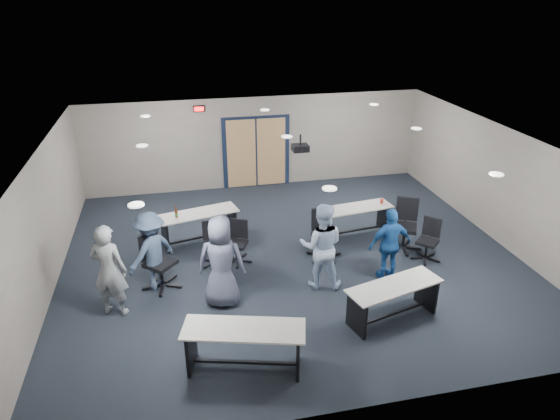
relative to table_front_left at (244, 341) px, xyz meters
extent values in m
plane|color=black|center=(1.57, 3.30, -0.53)|extent=(10.00, 10.00, 0.00)
cube|color=gray|center=(1.57, 7.80, 0.82)|extent=(10.00, 0.04, 2.70)
cube|color=gray|center=(1.57, -1.20, 0.82)|extent=(10.00, 0.04, 2.70)
cube|color=gray|center=(-3.43, 3.30, 0.82)|extent=(0.04, 9.00, 2.70)
cube|color=gray|center=(6.57, 3.30, 0.82)|extent=(0.04, 9.00, 2.70)
cube|color=silver|center=(1.57, 3.30, 2.17)|extent=(10.00, 9.00, 0.04)
cube|color=black|center=(1.57, 7.77, 0.52)|extent=(2.00, 0.06, 2.20)
cube|color=#A27E4A|center=(1.12, 7.75, 0.52)|extent=(0.85, 0.04, 2.05)
cube|color=#A27E4A|center=(2.02, 7.75, 0.52)|extent=(0.85, 0.04, 2.05)
cube|color=black|center=(-0.03, 7.75, 1.92)|extent=(0.32, 0.05, 0.18)
cube|color=#FF0C0C|center=(-0.03, 7.72, 1.92)|extent=(0.26, 0.02, 0.12)
cylinder|color=black|center=(1.87, 3.80, 2.05)|extent=(0.04, 0.04, 0.24)
cube|color=black|center=(1.87, 3.80, 1.87)|extent=(0.35, 0.30, 0.14)
cylinder|color=black|center=(1.87, 3.65, 1.87)|extent=(0.08, 0.03, 0.08)
cube|color=beige|center=(0.00, 0.00, 0.23)|extent=(2.02, 1.12, 0.03)
cube|color=black|center=(-0.82, 0.23, -0.16)|extent=(0.21, 0.58, 0.75)
cube|color=black|center=(0.82, -0.23, -0.16)|extent=(0.21, 0.58, 0.75)
cube|color=black|center=(0.00, 0.00, -0.42)|extent=(1.66, 0.50, 0.04)
cube|color=beige|center=(2.84, 0.69, 0.19)|extent=(1.90, 1.05, 0.03)
cube|color=black|center=(2.06, 0.48, -0.18)|extent=(0.19, 0.55, 0.70)
cube|color=black|center=(3.61, 0.90, -0.18)|extent=(0.19, 0.55, 0.70)
cube|color=black|center=(2.84, 0.69, -0.43)|extent=(1.57, 0.47, 0.04)
cube|color=beige|center=(-0.39, 4.51, 0.20)|extent=(1.95, 1.03, 0.03)
cube|color=black|center=(-1.19, 4.32, -0.17)|extent=(0.18, 0.56, 0.72)
cube|color=black|center=(0.41, 4.70, -0.17)|extent=(0.18, 0.56, 0.72)
cube|color=black|center=(-0.39, 4.51, -0.43)|extent=(1.61, 0.43, 0.04)
cube|color=beige|center=(3.37, 4.07, 0.18)|extent=(1.84, 0.81, 0.03)
cube|color=black|center=(2.58, 3.97, -0.19)|extent=(0.12, 0.55, 0.69)
cube|color=black|center=(4.15, 4.17, -0.19)|extent=(0.12, 0.55, 0.69)
cube|color=black|center=(3.37, 4.07, -0.43)|extent=(1.57, 0.25, 0.04)
cylinder|color=#AA2816|center=(4.05, 4.16, 0.25)|extent=(0.08, 0.08, 0.12)
imported|color=gray|center=(-2.15, 1.99, 0.38)|extent=(0.78, 0.65, 1.83)
imported|color=#535A72|center=(-0.13, 1.87, 0.38)|extent=(1.01, 0.79, 1.83)
imported|color=#B8D1F3|center=(1.88, 2.06, 0.37)|extent=(1.04, 0.91, 1.81)
imported|color=#1C539D|center=(3.34, 2.04, 0.26)|extent=(0.95, 0.45, 1.58)
imported|color=#3C4E6C|center=(-1.43, 2.72, 0.30)|extent=(1.21, 1.17, 1.66)
camera|label=1|loc=(-0.80, -6.24, 5.15)|focal=32.00mm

